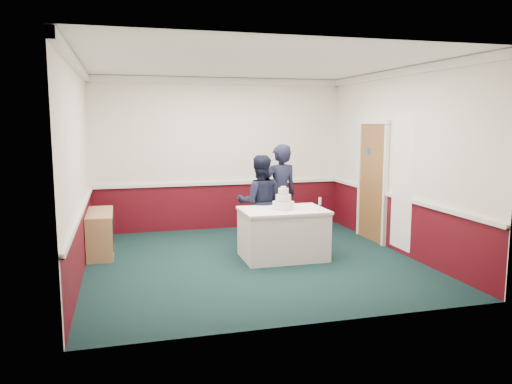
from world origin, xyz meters
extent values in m
plane|color=#132F2D|center=(0.00, 0.00, 0.00)|extent=(5.00, 5.00, 0.00)
cube|color=white|center=(0.00, 2.48, 1.50)|extent=(5.00, 0.05, 3.00)
cube|color=white|center=(-2.48, 0.00, 1.50)|extent=(0.05, 5.00, 3.00)
cube|color=white|center=(2.48, 0.00, 1.50)|extent=(0.05, 5.00, 3.00)
cube|color=white|center=(0.00, 0.00, 2.98)|extent=(5.00, 5.00, 0.05)
cube|color=#4A0912|center=(0.00, 2.48, 0.45)|extent=(5.00, 0.02, 0.90)
cube|color=white|center=(0.00, 2.47, 0.92)|extent=(4.98, 0.05, 0.06)
cube|color=white|center=(0.00, 2.46, 2.93)|extent=(5.00, 0.08, 0.12)
cube|color=olive|center=(2.46, 0.80, 1.05)|extent=(0.05, 0.90, 2.10)
cube|color=#234799|center=(2.44, 0.95, 1.62)|extent=(0.01, 0.12, 0.12)
cube|color=white|center=(2.42, -0.25, 1.20)|extent=(0.02, 0.60, 2.20)
cube|color=#A87B51|center=(-2.28, 1.07, 0.35)|extent=(0.40, 1.20, 0.70)
cube|color=black|center=(-2.07, 1.07, 0.40)|extent=(0.01, 1.00, 0.50)
cube|color=white|center=(0.52, 0.05, 0.38)|extent=(1.28, 0.88, 0.76)
cube|color=white|center=(0.52, 0.05, 0.77)|extent=(1.32, 0.92, 0.04)
cylinder|color=white|center=(0.52, 0.05, 0.85)|extent=(0.34, 0.34, 0.12)
cylinder|color=silver|center=(0.52, 0.05, 0.80)|extent=(0.35, 0.35, 0.03)
cylinder|color=white|center=(0.52, 0.05, 0.97)|extent=(0.24, 0.24, 0.11)
cylinder|color=silver|center=(0.52, 0.05, 0.92)|extent=(0.25, 0.25, 0.02)
cylinder|color=white|center=(0.52, 0.05, 1.07)|extent=(0.16, 0.16, 0.10)
cylinder|color=silver|center=(0.52, 0.05, 1.03)|extent=(0.17, 0.17, 0.02)
sphere|color=#EDE5C9|center=(0.52, 0.05, 1.14)|extent=(0.03, 0.03, 0.03)
sphere|color=#EDE5C9|center=(0.55, 0.06, 1.14)|extent=(0.03, 0.03, 0.03)
sphere|color=#EDE5C9|center=(0.50, 0.07, 1.14)|extent=(0.03, 0.03, 0.03)
sphere|color=#EDE5C9|center=(0.54, 0.03, 1.14)|extent=(0.03, 0.03, 0.03)
sphere|color=#EDE5C9|center=(0.49, 0.04, 1.14)|extent=(0.03, 0.03, 0.03)
cube|color=silver|center=(0.49, -0.15, 0.79)|extent=(0.04, 0.22, 0.00)
cylinder|color=silver|center=(1.02, -0.23, 0.79)|extent=(0.05, 0.05, 0.01)
cylinder|color=silver|center=(1.02, -0.23, 0.84)|extent=(0.01, 0.01, 0.09)
cylinder|color=silver|center=(1.02, -0.23, 0.94)|extent=(0.04, 0.04, 0.11)
imported|color=black|center=(0.32, 0.71, 0.80)|extent=(0.86, 0.72, 1.60)
imported|color=black|center=(0.74, 0.90, 0.88)|extent=(0.71, 0.53, 1.77)
camera|label=1|loc=(-1.91, -7.27, 2.17)|focal=35.00mm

